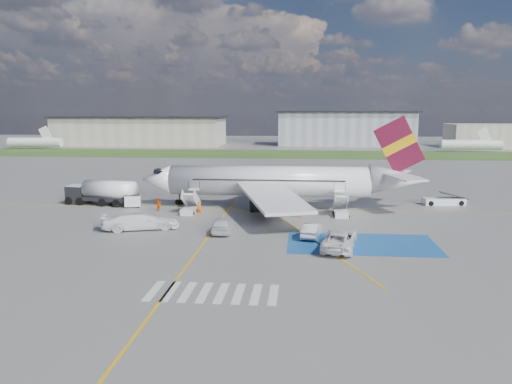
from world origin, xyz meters
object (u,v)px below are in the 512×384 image
airliner (280,181)px  car_silver_b (312,230)px  car_silver_a (222,225)px  belt_loader (444,201)px  van_white_a (340,236)px  fuel_tanker (102,194)px  gpu_cart (133,202)px  van_white_b (140,219)px

airliner → car_silver_b: (3.81, -15.85, -2.67)m
airliner → car_silver_a: bearing=-110.0°
airliner → belt_loader: (21.87, 3.34, -2.95)m
car_silver_a → van_white_a: bearing=156.2°
belt_loader → van_white_a: size_ratio=1.01×
airliner → belt_loader: size_ratio=6.10×
fuel_tanker → car_silver_b: size_ratio=2.27×
fuel_tanker → car_silver_b: 31.51m
belt_loader → van_white_a: (-15.56, -22.80, 0.69)m
fuel_tanker → gpu_cart: fuel_tanker is taller
airliner → gpu_cart: (-19.22, -2.24, -2.64)m
gpu_cart → airliner: bearing=-9.4°
gpu_cart → car_silver_a: (13.85, -12.51, 0.08)m
gpu_cart → car_silver_b: (23.03, -13.61, -0.03)m
gpu_cart → car_silver_b: size_ratio=0.52×
fuel_tanker → van_white_b: bearing=-44.2°
airliner → van_white_a: 20.58m
belt_loader → van_white_b: bearing=-161.7°
car_silver_b → van_white_b: size_ratio=0.73×
airliner → belt_loader: airliner is taller
airliner → van_white_a: bearing=-72.0°
gpu_cart → van_white_b: (4.95, -11.91, 0.43)m
car_silver_b → van_white_a: (2.49, -3.61, 0.40)m
airliner → gpu_cart: 19.52m
car_silver_a → car_silver_b: size_ratio=1.12×
airliner → van_white_a: (6.31, -19.46, -2.27)m
airliner → fuel_tanker: (-23.88, -0.84, -2.00)m
belt_loader → car_silver_b: size_ratio=1.37×
belt_loader → van_white_b: van_white_b is taller
van_white_b → van_white_a: bearing=-121.6°
gpu_cart → van_white_a: van_white_a is taller
airliner → van_white_b: bearing=-135.2°
car_silver_a → van_white_b: (-8.90, 0.60, 0.34)m
car_silver_a → van_white_b: 8.93m
gpu_cart → van_white_b: size_ratio=0.38×
fuel_tanker → van_white_a: size_ratio=1.67×
belt_loader → airliner: bearing=-178.8°
belt_loader → van_white_b: size_ratio=1.00×
car_silver_b → fuel_tanker: bearing=-17.7°
fuel_tanker → van_white_a: bearing=-21.7°
gpu_cart → car_silver_a: size_ratio=0.46×
car_silver_a → car_silver_b: car_silver_a is taller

